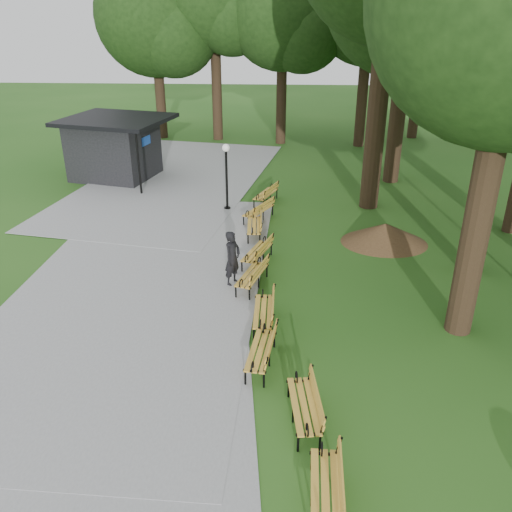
{
  "coord_description": "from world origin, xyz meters",
  "views": [
    {
      "loc": [
        0.62,
        -11.74,
        8.12
      ],
      "look_at": [
        -0.13,
        3.01,
        1.1
      ],
      "focal_mm": 37.3,
      "sensor_mm": 36.0,
      "label": 1
    }
  ],
  "objects_px": {
    "bench_1": "(304,406)",
    "bench_8": "(266,194)",
    "kiosk": "(114,148)",
    "bench_5": "(257,252)",
    "bench_4": "(252,275)",
    "lamp_post": "(226,163)",
    "bench_6": "(254,225)",
    "bench_7": "(259,210)",
    "person": "(232,259)",
    "bench_3": "(263,312)",
    "dirt_mound": "(385,233)",
    "bench_2": "(261,350)",
    "bench_0": "(325,489)"
  },
  "relations": [
    {
      "from": "kiosk",
      "to": "dirt_mound",
      "type": "xyz_separation_m",
      "value": [
        12.44,
        -7.79,
        -1.15
      ]
    },
    {
      "from": "lamp_post",
      "to": "bench_7",
      "type": "height_order",
      "value": "lamp_post"
    },
    {
      "from": "bench_4",
      "to": "bench_5",
      "type": "relative_size",
      "value": 1.0
    },
    {
      "from": "dirt_mound",
      "to": "bench_7",
      "type": "bearing_deg",
      "value": 156.99
    },
    {
      "from": "bench_0",
      "to": "bench_6",
      "type": "distance_m",
      "value": 12.31
    },
    {
      "from": "lamp_post",
      "to": "bench_1",
      "type": "height_order",
      "value": "lamp_post"
    },
    {
      "from": "bench_1",
      "to": "bench_5",
      "type": "bearing_deg",
      "value": -176.23
    },
    {
      "from": "dirt_mound",
      "to": "bench_4",
      "type": "height_order",
      "value": "bench_4"
    },
    {
      "from": "kiosk",
      "to": "bench_7",
      "type": "xyz_separation_m",
      "value": [
        7.63,
        -5.74,
        -1.1
      ]
    },
    {
      "from": "person",
      "to": "kiosk",
      "type": "height_order",
      "value": "kiosk"
    },
    {
      "from": "bench_3",
      "to": "kiosk",
      "type": "bearing_deg",
      "value": -149.24
    },
    {
      "from": "bench_2",
      "to": "bench_6",
      "type": "distance_m",
      "value": 8.13
    },
    {
      "from": "lamp_post",
      "to": "bench_3",
      "type": "bearing_deg",
      "value": -78.16
    },
    {
      "from": "bench_4",
      "to": "bench_5",
      "type": "xyz_separation_m",
      "value": [
        0.08,
        1.71,
        0.0
      ]
    },
    {
      "from": "kiosk",
      "to": "bench_0",
      "type": "relative_size",
      "value": 2.58
    },
    {
      "from": "bench_6",
      "to": "bench_7",
      "type": "bearing_deg",
      "value": 174.37
    },
    {
      "from": "lamp_post",
      "to": "bench_3",
      "type": "distance_m",
      "value": 9.51
    },
    {
      "from": "person",
      "to": "bench_2",
      "type": "height_order",
      "value": "person"
    },
    {
      "from": "bench_1",
      "to": "bench_4",
      "type": "xyz_separation_m",
      "value": [
        -1.44,
        5.93,
        0.0
      ]
    },
    {
      "from": "lamp_post",
      "to": "bench_6",
      "type": "xyz_separation_m",
      "value": [
        1.33,
        -2.89,
        -1.65
      ]
    },
    {
      "from": "bench_2",
      "to": "bench_8",
      "type": "distance_m",
      "value": 11.85
    },
    {
      "from": "person",
      "to": "bench_3",
      "type": "height_order",
      "value": "person"
    },
    {
      "from": "bench_4",
      "to": "bench_0",
      "type": "bearing_deg",
      "value": 29.08
    },
    {
      "from": "person",
      "to": "bench_1",
      "type": "bearing_deg",
      "value": -131.82
    },
    {
      "from": "bench_6",
      "to": "bench_4",
      "type": "bearing_deg",
      "value": -0.35
    },
    {
      "from": "bench_1",
      "to": "bench_8",
      "type": "relative_size",
      "value": 1.0
    },
    {
      "from": "bench_1",
      "to": "bench_8",
      "type": "height_order",
      "value": "same"
    },
    {
      "from": "lamp_post",
      "to": "bench_8",
      "type": "height_order",
      "value": "lamp_post"
    },
    {
      "from": "person",
      "to": "bench_1",
      "type": "xyz_separation_m",
      "value": [
        2.06,
        -6.12,
        -0.46
      ]
    },
    {
      "from": "person",
      "to": "dirt_mound",
      "type": "distance_m",
      "value": 6.45
    },
    {
      "from": "bench_1",
      "to": "bench_4",
      "type": "height_order",
      "value": "same"
    },
    {
      "from": "bench_2",
      "to": "person",
      "type": "bearing_deg",
      "value": -158.3
    },
    {
      "from": "bench_0",
      "to": "bench_7",
      "type": "xyz_separation_m",
      "value": [
        -1.81,
        13.82,
        0.0
      ]
    },
    {
      "from": "kiosk",
      "to": "dirt_mound",
      "type": "height_order",
      "value": "kiosk"
    },
    {
      "from": "kiosk",
      "to": "bench_5",
      "type": "height_order",
      "value": "kiosk"
    },
    {
      "from": "bench_8",
      "to": "person",
      "type": "bearing_deg",
      "value": 14.41
    },
    {
      "from": "bench_3",
      "to": "bench_5",
      "type": "relative_size",
      "value": 1.0
    },
    {
      "from": "bench_3",
      "to": "bench_7",
      "type": "relative_size",
      "value": 1.0
    },
    {
      "from": "bench_3",
      "to": "bench_6",
      "type": "bearing_deg",
      "value": -174.55
    },
    {
      "from": "bench_0",
      "to": "bench_4",
      "type": "bearing_deg",
      "value": -165.25
    },
    {
      "from": "bench_0",
      "to": "bench_3",
      "type": "distance_m",
      "value": 6.02
    },
    {
      "from": "person",
      "to": "bench_7",
      "type": "distance_m",
      "value": 5.63
    },
    {
      "from": "kiosk",
      "to": "bench_3",
      "type": "xyz_separation_m",
      "value": [
        8.13,
        -13.68,
        -1.1
      ]
    },
    {
      "from": "kiosk",
      "to": "bench_5",
      "type": "relative_size",
      "value": 2.58
    },
    {
      "from": "bench_2",
      "to": "bench_7",
      "type": "bearing_deg",
      "value": -169.64
    },
    {
      "from": "kiosk",
      "to": "lamp_post",
      "type": "distance_m",
      "value": 7.7
    },
    {
      "from": "bench_1",
      "to": "bench_8",
      "type": "bearing_deg",
      "value": 178.96
    },
    {
      "from": "bench_2",
      "to": "bench_3",
      "type": "xyz_separation_m",
      "value": [
        -0.0,
        1.82,
        0.0
      ]
    },
    {
      "from": "lamp_post",
      "to": "bench_5",
      "type": "xyz_separation_m",
      "value": [
        1.56,
        -5.28,
        -1.65
      ]
    },
    {
      "from": "bench_7",
      "to": "bench_6",
      "type": "bearing_deg",
      "value": 23.97
    }
  ]
}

